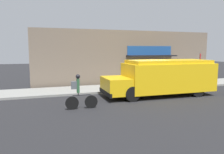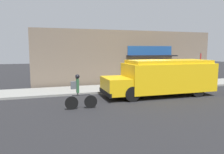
{
  "view_description": "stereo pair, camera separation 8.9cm",
  "coord_description": "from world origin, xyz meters",
  "px_view_note": "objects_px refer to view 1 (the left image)",
  "views": [
    {
      "loc": [
        -7.08,
        -13.4,
        2.83
      ],
      "look_at": [
        -2.66,
        -0.2,
        1.1
      ],
      "focal_mm": 35.0,
      "sensor_mm": 36.0,
      "label": 1
    },
    {
      "loc": [
        -7.0,
        -13.43,
        2.83
      ],
      "look_at": [
        -2.66,
        -0.2,
        1.1
      ],
      "focal_mm": 35.0,
      "sensor_mm": 36.0,
      "label": 2
    }
  ],
  "objects_px": {
    "school_bus": "(163,77)",
    "cyclist": "(79,92)",
    "stop_sign_post": "(200,64)",
    "trash_bin": "(140,79)"
  },
  "relations": [
    {
      "from": "school_bus",
      "to": "cyclist",
      "type": "distance_m",
      "value": 5.76
    },
    {
      "from": "school_bus",
      "to": "stop_sign_post",
      "type": "height_order",
      "value": "stop_sign_post"
    },
    {
      "from": "stop_sign_post",
      "to": "trash_bin",
      "type": "bearing_deg",
      "value": 160.4
    },
    {
      "from": "stop_sign_post",
      "to": "trash_bin",
      "type": "xyz_separation_m",
      "value": [
        -4.33,
        1.54,
        -1.2
      ]
    },
    {
      "from": "cyclist",
      "to": "school_bus",
      "type": "bearing_deg",
      "value": 17.55
    },
    {
      "from": "school_bus",
      "to": "trash_bin",
      "type": "xyz_separation_m",
      "value": [
        0.12,
        3.51,
        -0.57
      ]
    },
    {
      "from": "stop_sign_post",
      "to": "trash_bin",
      "type": "distance_m",
      "value": 4.74
    },
    {
      "from": "cyclist",
      "to": "stop_sign_post",
      "type": "relative_size",
      "value": 0.68
    },
    {
      "from": "school_bus",
      "to": "trash_bin",
      "type": "bearing_deg",
      "value": 89.24
    },
    {
      "from": "cyclist",
      "to": "stop_sign_post",
      "type": "height_order",
      "value": "stop_sign_post"
    }
  ]
}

